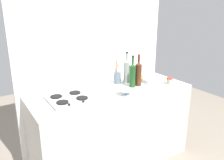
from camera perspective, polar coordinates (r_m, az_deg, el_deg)
name	(u,v)px	position (r m, az deg, el deg)	size (l,w,h in m)	color
ground_plane	(112,159)	(2.97, 0.00, -19.13)	(6.00, 6.00, 0.00)	gray
counter_block	(112,127)	(2.72, 0.00, -11.51)	(1.80, 0.70, 0.90)	beige
backsplash_panel	(95,54)	(2.76, -4.26, 6.58)	(1.90, 0.06, 2.50)	white
stovetop_hob	(69,99)	(2.31, -10.63, -4.58)	(0.41, 0.39, 0.04)	#B2B2B7
plate_stack	(152,80)	(2.83, 9.89, -0.12)	(0.23, 0.22, 0.05)	white
wine_bottle_leftmost	(127,70)	(2.78, 3.65, 2.39)	(0.08, 0.08, 0.37)	gray
wine_bottle_mid_left	(138,73)	(2.67, 6.58, 1.67)	(0.08, 0.08, 0.37)	#472314
wine_bottle_mid_right	(132,75)	(2.62, 5.12, 1.29)	(0.07, 0.07, 0.36)	#19471E
mixing_bowl	(126,92)	(2.39, 3.44, -2.99)	(0.16, 0.16, 0.06)	silver
utensil_crock	(117,77)	(2.75, 1.37, 0.70)	(0.08, 0.08, 0.31)	slate
condiment_jar_front	(169,81)	(2.81, 14.07, -0.23)	(0.07, 0.07, 0.08)	#9E998C
condiment_jar_rear	(140,77)	(2.89, 6.96, 0.72)	(0.08, 0.08, 0.09)	gold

